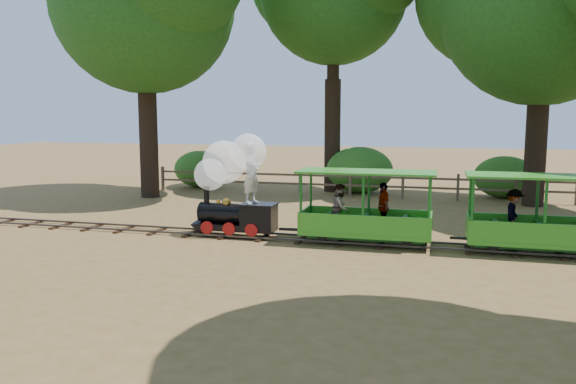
% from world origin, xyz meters
% --- Properties ---
extents(ground, '(90.00, 90.00, 0.00)m').
position_xyz_m(ground, '(0.00, 0.00, 0.00)').
color(ground, olive).
rests_on(ground, ground).
extents(track, '(22.00, 1.00, 0.10)m').
position_xyz_m(track, '(0.00, 0.00, 0.07)').
color(track, '#3F3D3A').
rests_on(track, ground).
extents(locomotive, '(2.36, 1.11, 2.72)m').
position_xyz_m(locomotive, '(-2.88, 0.07, 1.54)').
color(locomotive, black).
rests_on(locomotive, ground).
extents(carriage_front, '(3.27, 1.34, 1.70)m').
position_xyz_m(carriage_front, '(0.57, -0.02, 0.75)').
color(carriage_front, '#349420').
rests_on(carriage_front, track).
extents(carriage_rear, '(3.27, 1.34, 1.70)m').
position_xyz_m(carriage_rear, '(4.60, -0.00, 0.76)').
color(carriage_rear, '#349420').
rests_on(carriage_rear, track).
extents(fence, '(18.10, 0.10, 1.00)m').
position_xyz_m(fence, '(0.00, 8.00, 0.58)').
color(fence, brown).
rests_on(fence, ground).
extents(shrub_west, '(2.33, 1.79, 1.61)m').
position_xyz_m(shrub_west, '(-7.87, 9.30, 0.81)').
color(shrub_west, '#2D6B1E').
rests_on(shrub_west, ground).
extents(shrub_mid_w, '(2.72, 2.09, 1.88)m').
position_xyz_m(shrub_mid_w, '(-0.83, 9.30, 0.94)').
color(shrub_mid_w, '#2D6B1E').
rests_on(shrub_mid_w, ground).
extents(shrub_mid_e, '(2.32, 1.79, 1.61)m').
position_xyz_m(shrub_mid_e, '(4.74, 9.30, 0.80)').
color(shrub_mid_e, '#2D6B1E').
rests_on(shrub_mid_e, ground).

